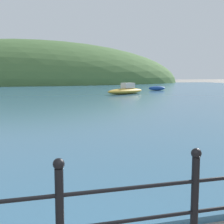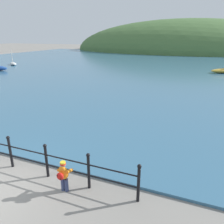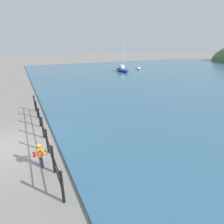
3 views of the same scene
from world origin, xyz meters
name	(u,v)px [view 1 (image 1 of 3)]	position (x,y,z in m)	size (l,w,h in m)	color
water	(30,93)	(0.00, 32.00, 0.05)	(80.00, 60.00, 0.10)	#386684
far_hillside	(26,83)	(0.00, 67.00, 0.00)	(67.21, 36.97, 18.07)	#476B38
iron_railing	(60,212)	(-0.26, 1.50, 0.64)	(9.42, 0.12, 1.21)	black
boat_nearest_quay	(157,88)	(14.47, 32.18, 0.36)	(2.06, 0.69, 0.51)	#1E4793
boat_far_left	(126,90)	(8.89, 26.98, 0.44)	(4.74, 3.54, 1.06)	gold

